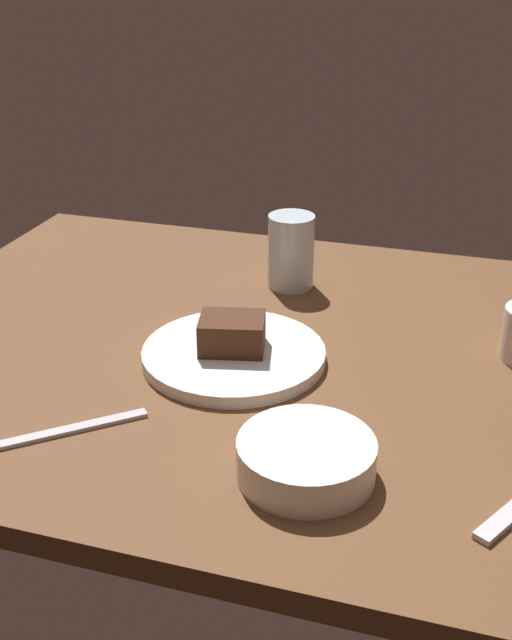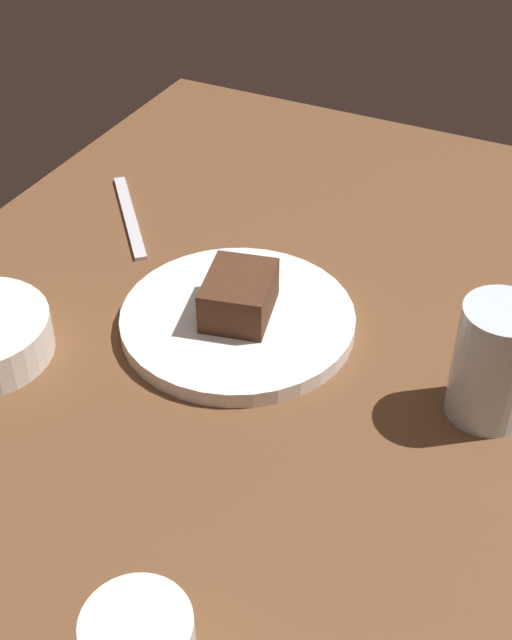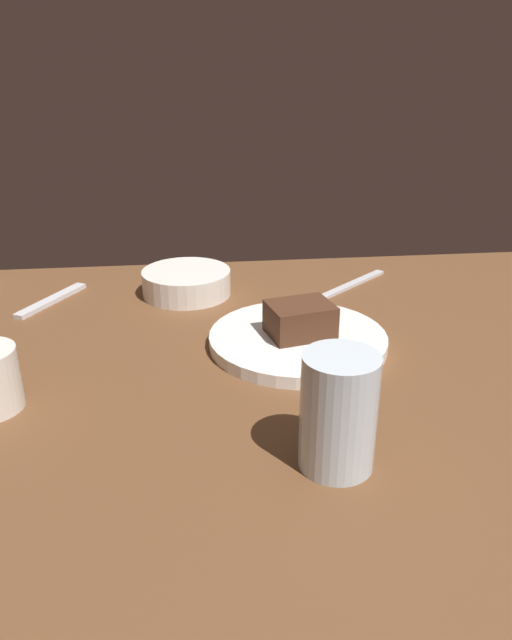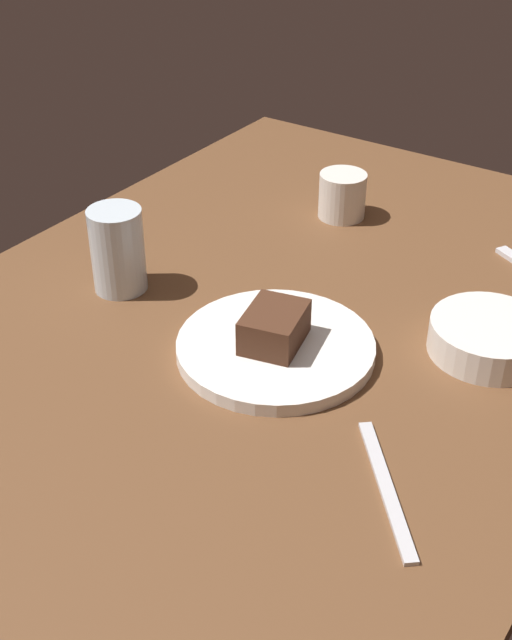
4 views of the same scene
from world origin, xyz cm
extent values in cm
cube|color=brown|center=(0.00, 0.00, 1.50)|extent=(120.00, 84.00, 3.00)
cylinder|color=white|center=(7.53, 4.90, 3.85)|extent=(24.05, 24.05, 1.69)
cube|color=#472819|center=(7.75, 4.82, 6.90)|extent=(9.62, 8.22, 4.42)
cylinder|color=silver|center=(6.62, -20.89, 8.82)|extent=(7.23, 7.23, 11.64)
cylinder|color=white|center=(-7.28, 25.91, 5.05)|extent=(14.45, 14.45, 4.11)
cube|color=silver|center=(-28.82, 24.71, 3.35)|extent=(9.01, 13.91, 0.70)
cube|color=silver|center=(20.47, 26.36, 3.25)|extent=(15.33, 13.44, 0.50)
camera|label=1|loc=(-21.77, 91.35, 53.84)|focal=44.57mm
camera|label=2|loc=(-52.84, -26.74, 58.37)|focal=47.88mm
camera|label=3|loc=(-6.26, -66.91, 38.99)|focal=33.53mm
camera|label=4|loc=(75.68, 48.60, 61.79)|focal=46.27mm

